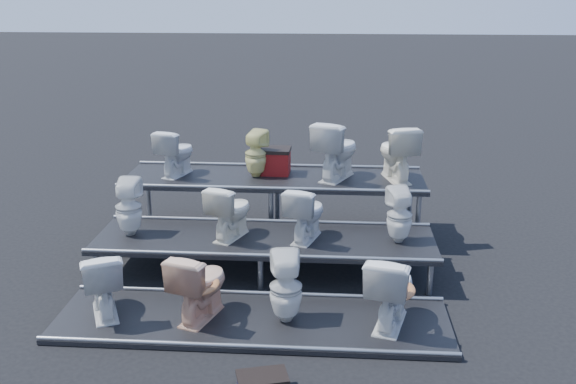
# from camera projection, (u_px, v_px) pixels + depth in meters

# --- Properties ---
(ground) EXTENTS (80.00, 80.00, 0.00)m
(ground) POSITION_uv_depth(u_px,v_px,m) (265.00, 272.00, 8.09)
(ground) COLOR black
(ground) RESTS_ON ground
(tier_front) EXTENTS (4.20, 1.20, 0.06)m
(tier_front) POSITION_uv_depth(u_px,v_px,m) (252.00, 321.00, 6.85)
(tier_front) COLOR black
(tier_front) RESTS_ON ground
(tier_mid) EXTENTS (4.20, 1.20, 0.46)m
(tier_mid) POSITION_uv_depth(u_px,v_px,m) (265.00, 255.00, 8.02)
(tier_mid) COLOR black
(tier_mid) RESTS_ON ground
(tier_back) EXTENTS (4.20, 1.20, 0.86)m
(tier_back) POSITION_uv_depth(u_px,v_px,m) (274.00, 206.00, 9.19)
(tier_back) COLOR black
(tier_back) RESTS_ON ground
(toilet_0) EXTENTS (0.68, 0.84, 0.75)m
(toilet_0) POSITION_uv_depth(u_px,v_px,m) (102.00, 282.00, 6.83)
(toilet_0) COLOR silver
(toilet_0) RESTS_ON tier_front
(toilet_1) EXTENTS (0.65, 0.85, 0.77)m
(toilet_1) POSITION_uv_depth(u_px,v_px,m) (200.00, 284.00, 6.76)
(toilet_1) COLOR #E1AE8C
(toilet_1) RESTS_ON tier_front
(toilet_2) EXTENTS (0.39, 0.39, 0.76)m
(toilet_2) POSITION_uv_depth(u_px,v_px,m) (286.00, 287.00, 6.70)
(toilet_2) COLOR silver
(toilet_2) RESTS_ON tier_front
(toilet_3) EXTENTS (0.65, 0.89, 0.81)m
(toilet_3) POSITION_uv_depth(u_px,v_px,m) (391.00, 289.00, 6.61)
(toilet_3) COLOR silver
(toilet_3) RESTS_ON tier_front
(toilet_4) EXTENTS (0.33, 0.34, 0.72)m
(toilet_4) POSITION_uv_depth(u_px,v_px,m) (129.00, 207.00, 7.95)
(toilet_4) COLOR silver
(toilet_4) RESTS_ON tier_mid
(toilet_5) EXTENTS (0.61, 0.77, 0.69)m
(toilet_5) POSITION_uv_depth(u_px,v_px,m) (230.00, 211.00, 7.87)
(toilet_5) COLOR white
(toilet_5) RESTS_ON tier_mid
(toilet_6) EXTENTS (0.57, 0.76, 0.69)m
(toilet_6) POSITION_uv_depth(u_px,v_px,m) (306.00, 213.00, 7.81)
(toilet_6) COLOR silver
(toilet_6) RESTS_ON tier_mid
(toilet_7) EXTENTS (0.37, 0.37, 0.68)m
(toilet_7) POSITION_uv_depth(u_px,v_px,m) (399.00, 215.00, 7.73)
(toilet_7) COLOR silver
(toilet_7) RESTS_ON tier_mid
(toilet_8) EXTENTS (0.56, 0.74, 0.67)m
(toilet_8) POSITION_uv_depth(u_px,v_px,m) (176.00, 152.00, 9.05)
(toilet_8) COLOR silver
(toilet_8) RESTS_ON tier_back
(toilet_9) EXTENTS (0.39, 0.40, 0.66)m
(toilet_9) POSITION_uv_depth(u_px,v_px,m) (256.00, 154.00, 8.97)
(toilet_9) COLOR #DFDA8A
(toilet_9) RESTS_ON tier_back
(toilet_10) EXTENTS (0.76, 0.93, 0.83)m
(toilet_10) POSITION_uv_depth(u_px,v_px,m) (337.00, 150.00, 8.87)
(toilet_10) COLOR silver
(toilet_10) RESTS_ON tier_back
(toilet_11) EXTENTS (0.62, 0.85, 0.78)m
(toilet_11) POSITION_uv_depth(u_px,v_px,m) (397.00, 152.00, 8.82)
(toilet_11) COLOR white
(toilet_11) RESTS_ON tier_back
(red_crate) EXTENTS (0.46, 0.37, 0.32)m
(red_crate) POSITION_uv_depth(u_px,v_px,m) (274.00, 162.00, 9.17)
(red_crate) COLOR maroon
(red_crate) RESTS_ON tier_back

